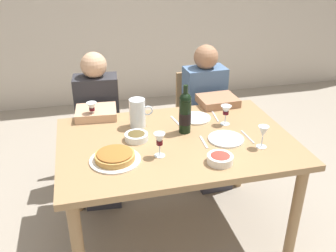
{
  "coord_description": "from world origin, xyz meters",
  "views": [
    {
      "loc": [
        -0.55,
        -2.02,
        1.9
      ],
      "look_at": [
        -0.05,
        0.04,
        0.84
      ],
      "focal_mm": 39.65,
      "sensor_mm": 36.0,
      "label": 1
    }
  ],
  "objects_px": {
    "wine_glass_spare": "(160,140)",
    "dinner_plate_right_setting": "(196,118)",
    "olive_bowl": "(136,136)",
    "wine_glass_centre": "(263,132)",
    "baked_tart": "(115,157)",
    "diner_left": "(98,124)",
    "chair_right": "(198,114)",
    "wine_bottle": "(185,113)",
    "dining_table": "(176,152)",
    "chair_left": "(99,125)",
    "diner_right": "(209,113)",
    "dinner_plate_left_setting": "(226,139)",
    "salad_bowl": "(220,158)",
    "water_pitcher": "(138,115)",
    "wine_glass_right_diner": "(92,108)",
    "wine_glass_left_diner": "(226,111)"
  },
  "relations": [
    {
      "from": "olive_bowl",
      "to": "water_pitcher",
      "type": "bearing_deg",
      "value": 77.19
    },
    {
      "from": "wine_bottle",
      "to": "wine_glass_centre",
      "type": "relative_size",
      "value": 2.31
    },
    {
      "from": "baked_tart",
      "to": "diner_left",
      "type": "distance_m",
      "value": 0.82
    },
    {
      "from": "water_pitcher",
      "to": "wine_glass_centre",
      "type": "distance_m",
      "value": 0.84
    },
    {
      "from": "wine_glass_left_diner",
      "to": "dinner_plate_right_setting",
      "type": "relative_size",
      "value": 0.64
    },
    {
      "from": "diner_left",
      "to": "chair_left",
      "type": "bearing_deg",
      "value": -89.19
    },
    {
      "from": "dining_table",
      "to": "baked_tart",
      "type": "bearing_deg",
      "value": -158.51
    },
    {
      "from": "diner_left",
      "to": "chair_right",
      "type": "relative_size",
      "value": 1.33
    },
    {
      "from": "salad_bowl",
      "to": "wine_glass_right_diner",
      "type": "xyz_separation_m",
      "value": [
        -0.67,
        0.74,
        0.07
      ]
    },
    {
      "from": "dinner_plate_right_setting",
      "to": "diner_left",
      "type": "relative_size",
      "value": 0.19
    },
    {
      "from": "dining_table",
      "to": "wine_glass_centre",
      "type": "relative_size",
      "value": 10.49
    },
    {
      "from": "wine_glass_spare",
      "to": "diner_left",
      "type": "xyz_separation_m",
      "value": [
        -0.31,
        0.81,
        -0.25
      ]
    },
    {
      "from": "olive_bowl",
      "to": "wine_glass_centre",
      "type": "bearing_deg",
      "value": -20.67
    },
    {
      "from": "wine_glass_spare",
      "to": "dinner_plate_right_setting",
      "type": "relative_size",
      "value": 0.69
    },
    {
      "from": "dining_table",
      "to": "salad_bowl",
      "type": "xyz_separation_m",
      "value": [
        0.17,
        -0.33,
        0.12
      ]
    },
    {
      "from": "water_pitcher",
      "to": "olive_bowl",
      "type": "height_order",
      "value": "water_pitcher"
    },
    {
      "from": "baked_tart",
      "to": "water_pitcher",
      "type": "bearing_deg",
      "value": 63.48
    },
    {
      "from": "wine_bottle",
      "to": "wine_glass_centre",
      "type": "height_order",
      "value": "wine_bottle"
    },
    {
      "from": "salad_bowl",
      "to": "wine_glass_spare",
      "type": "relative_size",
      "value": 1.0
    },
    {
      "from": "chair_left",
      "to": "chair_right",
      "type": "relative_size",
      "value": 1.0
    },
    {
      "from": "water_pitcher",
      "to": "wine_glass_right_diner",
      "type": "height_order",
      "value": "water_pitcher"
    },
    {
      "from": "wine_glass_right_diner",
      "to": "diner_left",
      "type": "bearing_deg",
      "value": 79.62
    },
    {
      "from": "wine_glass_right_diner",
      "to": "wine_glass_spare",
      "type": "distance_m",
      "value": 0.68
    },
    {
      "from": "wine_glass_left_diner",
      "to": "dinner_plate_left_setting",
      "type": "distance_m",
      "value": 0.25
    },
    {
      "from": "water_pitcher",
      "to": "chair_left",
      "type": "distance_m",
      "value": 0.76
    },
    {
      "from": "wine_glass_left_diner",
      "to": "dinner_plate_left_setting",
      "type": "bearing_deg",
      "value": -110.08
    },
    {
      "from": "chair_right",
      "to": "diner_right",
      "type": "bearing_deg",
      "value": 89.6
    },
    {
      "from": "chair_left",
      "to": "diner_right",
      "type": "relative_size",
      "value": 0.75
    },
    {
      "from": "chair_right",
      "to": "wine_glass_spare",
      "type": "bearing_deg",
      "value": 58.11
    },
    {
      "from": "wine_bottle",
      "to": "wine_glass_right_diner",
      "type": "xyz_separation_m",
      "value": [
        -0.58,
        0.32,
        -0.04
      ]
    },
    {
      "from": "wine_bottle",
      "to": "dining_table",
      "type": "bearing_deg",
      "value": -131.72
    },
    {
      "from": "baked_tart",
      "to": "diner_left",
      "type": "height_order",
      "value": "diner_left"
    },
    {
      "from": "dining_table",
      "to": "diner_left",
      "type": "xyz_separation_m",
      "value": [
        -0.46,
        0.64,
        -0.05
      ]
    },
    {
      "from": "wine_glass_spare",
      "to": "chair_right",
      "type": "relative_size",
      "value": 0.17
    },
    {
      "from": "salad_bowl",
      "to": "dinner_plate_left_setting",
      "type": "height_order",
      "value": "salad_bowl"
    },
    {
      "from": "chair_right",
      "to": "baked_tart",
      "type": "bearing_deg",
      "value": 48.16
    },
    {
      "from": "dining_table",
      "to": "dinner_plate_left_setting",
      "type": "xyz_separation_m",
      "value": [
        0.31,
        -0.08,
        0.1
      ]
    },
    {
      "from": "dinner_plate_right_setting",
      "to": "chair_left",
      "type": "distance_m",
      "value": 0.94
    },
    {
      "from": "wine_bottle",
      "to": "baked_tart",
      "type": "xyz_separation_m",
      "value": [
        -0.49,
        -0.25,
        -0.11
      ]
    },
    {
      "from": "wine_glass_spare",
      "to": "dinner_plate_right_setting",
      "type": "distance_m",
      "value": 0.58
    },
    {
      "from": "wine_glass_centre",
      "to": "dinner_plate_left_setting",
      "type": "height_order",
      "value": "wine_glass_centre"
    },
    {
      "from": "dining_table",
      "to": "wine_bottle",
      "type": "distance_m",
      "value": 0.26
    },
    {
      "from": "wine_bottle",
      "to": "dinner_plate_right_setting",
      "type": "xyz_separation_m",
      "value": [
        0.13,
        0.17,
        -0.13
      ]
    },
    {
      "from": "chair_left",
      "to": "baked_tart",
      "type": "bearing_deg",
      "value": 96.55
    },
    {
      "from": "wine_glass_spare",
      "to": "water_pitcher",
      "type": "bearing_deg",
      "value": 97.75
    },
    {
      "from": "chair_right",
      "to": "wine_bottle",
      "type": "bearing_deg",
      "value": 62.82
    },
    {
      "from": "chair_left",
      "to": "water_pitcher",
      "type": "bearing_deg",
      "value": 115.52
    },
    {
      "from": "wine_bottle",
      "to": "wine_glass_left_diner",
      "type": "xyz_separation_m",
      "value": [
        0.3,
        0.04,
        -0.04
      ]
    },
    {
      "from": "wine_glass_centre",
      "to": "diner_right",
      "type": "bearing_deg",
      "value": 92.11
    },
    {
      "from": "water_pitcher",
      "to": "dinner_plate_right_setting",
      "type": "xyz_separation_m",
      "value": [
        0.42,
        0.02,
        -0.08
      ]
    }
  ]
}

